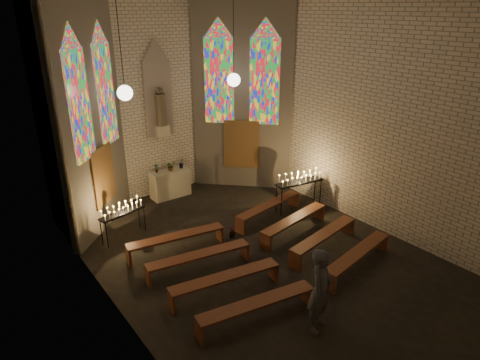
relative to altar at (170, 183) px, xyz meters
name	(u,v)px	position (x,y,z in m)	size (l,w,h in m)	color
floor	(267,262)	(0.00, -5.45, -0.50)	(12.00, 12.00, 0.00)	black
room	(197,106)	(0.00, -2.08, 3.22)	(8.22, 12.43, 7.00)	beige
altar	(170,183)	(0.00, 0.00, 0.00)	(1.40, 0.60, 1.00)	beige
flower_vase_left	(156,168)	(-0.46, 0.09, 0.67)	(0.18, 0.12, 0.33)	#4C723F
flower_vase_center	(171,166)	(0.05, -0.03, 0.68)	(0.32, 0.28, 0.36)	#4C723F
flower_vase_right	(181,163)	(0.49, -0.03, 0.69)	(0.21, 0.17, 0.38)	#4C723F
aisle_flower_pot	(232,232)	(0.04, -3.79, -0.32)	(0.20, 0.20, 0.36)	#4C723F
votive_stand_left	(122,210)	(-2.56, -1.85, 0.40)	(1.47, 0.66, 1.05)	black
votive_stand_right	(300,180)	(3.00, -3.56, 0.58)	(1.76, 0.65, 1.26)	black
pew_left_0	(176,238)	(-1.70, -3.52, -0.07)	(2.80, 0.85, 0.53)	#5C2E1A
pew_right_0	(269,207)	(1.70, -3.52, -0.07)	(2.80, 0.85, 0.53)	#5C2E1A
pew_left_1	(199,257)	(-1.70, -4.72, -0.07)	(2.80, 0.85, 0.53)	#5C2E1A
pew_right_1	(294,220)	(1.70, -4.72, -0.07)	(2.80, 0.85, 0.53)	#5C2E1A
pew_left_2	(225,279)	(-1.70, -5.92, -0.07)	(2.80, 0.85, 0.53)	#5C2E1A
pew_right_2	(324,236)	(1.70, -5.92, -0.07)	(2.80, 0.85, 0.53)	#5C2E1A
pew_left_3	(257,305)	(-1.70, -7.12, -0.07)	(2.80, 0.85, 0.53)	#5C2E1A
pew_right_3	(358,255)	(1.70, -7.12, -0.07)	(2.80, 0.85, 0.53)	#5C2E1A
visitor	(320,290)	(-0.76, -8.06, 0.46)	(0.70, 0.46, 1.92)	#45474F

